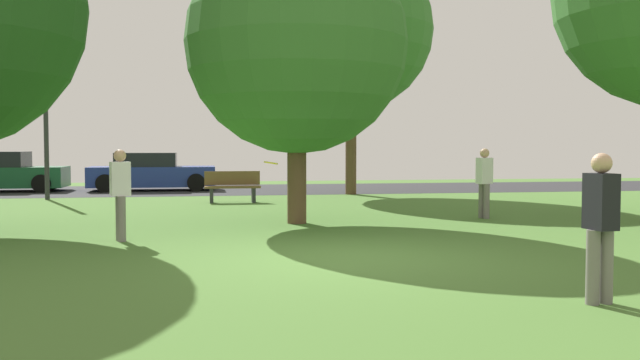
{
  "coord_description": "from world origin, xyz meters",
  "views": [
    {
      "loc": [
        -2.03,
        -9.73,
        1.63
      ],
      "look_at": [
        0.0,
        2.13,
        1.03
      ],
      "focal_mm": 38.5,
      "sensor_mm": 36.0,
      "label": 1
    }
  ],
  "objects_px": {
    "person_catcher": "(120,191)",
    "frisbee_disc": "(271,163)",
    "parked_car_green": "(1,173)",
    "maple_tree_near": "(351,30)",
    "street_lamp_post": "(46,126)",
    "park_bench": "(232,186)",
    "person_bystander": "(600,222)",
    "maple_tree_far": "(297,43)",
    "parked_car_blue": "(151,173)",
    "person_thrower": "(484,180)"
  },
  "relations": [
    {
      "from": "person_bystander",
      "to": "parked_car_green",
      "type": "height_order",
      "value": "person_bystander"
    },
    {
      "from": "maple_tree_near",
      "to": "park_bench",
      "type": "height_order",
      "value": "maple_tree_near"
    },
    {
      "from": "maple_tree_far",
      "to": "street_lamp_post",
      "type": "height_order",
      "value": "maple_tree_far"
    },
    {
      "from": "frisbee_disc",
      "to": "person_catcher",
      "type": "bearing_deg",
      "value": -162.35
    },
    {
      "from": "maple_tree_near",
      "to": "person_bystander",
      "type": "distance_m",
      "value": 16.86
    },
    {
      "from": "maple_tree_near",
      "to": "street_lamp_post",
      "type": "height_order",
      "value": "maple_tree_near"
    },
    {
      "from": "person_catcher",
      "to": "frisbee_disc",
      "type": "relative_size",
      "value": 5.42
    },
    {
      "from": "frisbee_disc",
      "to": "street_lamp_post",
      "type": "xyz_separation_m",
      "value": [
        -5.95,
        8.97,
        0.94
      ]
    },
    {
      "from": "maple_tree_far",
      "to": "parked_car_green",
      "type": "bearing_deg",
      "value": 127.52
    },
    {
      "from": "person_catcher",
      "to": "street_lamp_post",
      "type": "relative_size",
      "value": 0.35
    },
    {
      "from": "person_catcher",
      "to": "person_bystander",
      "type": "height_order",
      "value": "person_catcher"
    },
    {
      "from": "person_catcher",
      "to": "parked_car_blue",
      "type": "height_order",
      "value": "person_catcher"
    },
    {
      "from": "maple_tree_near",
      "to": "person_bystander",
      "type": "xyz_separation_m",
      "value": [
        -0.91,
        -16.18,
        -4.66
      ]
    },
    {
      "from": "person_catcher",
      "to": "person_bystander",
      "type": "relative_size",
      "value": 1.01
    },
    {
      "from": "maple_tree_near",
      "to": "frisbee_disc",
      "type": "height_order",
      "value": "maple_tree_near"
    },
    {
      "from": "person_thrower",
      "to": "person_catcher",
      "type": "relative_size",
      "value": 1.0
    },
    {
      "from": "maple_tree_far",
      "to": "maple_tree_near",
      "type": "distance_m",
      "value": 9.0
    },
    {
      "from": "person_thrower",
      "to": "park_bench",
      "type": "bearing_deg",
      "value": -62.29
    },
    {
      "from": "person_catcher",
      "to": "street_lamp_post",
      "type": "xyz_separation_m",
      "value": [
        -3.28,
        9.82,
        1.39
      ]
    },
    {
      "from": "person_thrower",
      "to": "person_bystander",
      "type": "distance_m",
      "value": 8.42
    },
    {
      "from": "person_catcher",
      "to": "frisbee_disc",
      "type": "bearing_deg",
      "value": 0.0
    },
    {
      "from": "maple_tree_far",
      "to": "park_bench",
      "type": "distance_m",
      "value": 6.59
    },
    {
      "from": "frisbee_disc",
      "to": "parked_car_blue",
      "type": "relative_size",
      "value": 0.06
    },
    {
      "from": "person_catcher",
      "to": "parked_car_blue",
      "type": "distance_m",
      "value": 13.69
    },
    {
      "from": "person_thrower",
      "to": "parked_car_blue",
      "type": "distance_m",
      "value": 13.87
    },
    {
      "from": "person_catcher",
      "to": "frisbee_disc",
      "type": "xyz_separation_m",
      "value": [
        2.67,
        0.85,
        0.45
      ]
    },
    {
      "from": "maple_tree_far",
      "to": "park_bench",
      "type": "xyz_separation_m",
      "value": [
        -1.11,
        5.59,
        -3.3
      ]
    },
    {
      "from": "parked_car_green",
      "to": "parked_car_blue",
      "type": "distance_m",
      "value": 5.27
    },
    {
      "from": "maple_tree_near",
      "to": "parked_car_blue",
      "type": "height_order",
      "value": "maple_tree_near"
    },
    {
      "from": "maple_tree_far",
      "to": "frisbee_disc",
      "type": "xyz_separation_m",
      "value": [
        -0.68,
        -1.32,
        -2.46
      ]
    },
    {
      "from": "person_catcher",
      "to": "frisbee_disc",
      "type": "distance_m",
      "value": 2.84
    },
    {
      "from": "person_thrower",
      "to": "parked_car_green",
      "type": "distance_m",
      "value": 17.67
    },
    {
      "from": "person_bystander",
      "to": "parked_car_green",
      "type": "relative_size",
      "value": 0.36
    },
    {
      "from": "frisbee_disc",
      "to": "parked_car_blue",
      "type": "bearing_deg",
      "value": 103.72
    },
    {
      "from": "parked_car_green",
      "to": "person_catcher",
      "type": "bearing_deg",
      "value": -67.74
    },
    {
      "from": "frisbee_disc",
      "to": "parked_car_green",
      "type": "distance_m",
      "value": 15.6
    },
    {
      "from": "maple_tree_far",
      "to": "person_thrower",
      "type": "relative_size",
      "value": 3.86
    },
    {
      "from": "street_lamp_post",
      "to": "frisbee_disc",
      "type": "bearing_deg",
      "value": -56.45
    },
    {
      "from": "parked_car_green",
      "to": "park_bench",
      "type": "relative_size",
      "value": 2.7
    },
    {
      "from": "parked_car_green",
      "to": "park_bench",
      "type": "bearing_deg",
      "value": -38.01
    },
    {
      "from": "person_bystander",
      "to": "parked_car_green",
      "type": "distance_m",
      "value": 22.61
    },
    {
      "from": "street_lamp_post",
      "to": "maple_tree_near",
      "type": "bearing_deg",
      "value": 3.97
    },
    {
      "from": "person_thrower",
      "to": "frisbee_disc",
      "type": "distance_m",
      "value": 5.23
    },
    {
      "from": "frisbee_disc",
      "to": "maple_tree_near",
      "type": "bearing_deg",
      "value": 69.22
    },
    {
      "from": "frisbee_disc",
      "to": "street_lamp_post",
      "type": "height_order",
      "value": "street_lamp_post"
    },
    {
      "from": "maple_tree_near",
      "to": "street_lamp_post",
      "type": "relative_size",
      "value": 1.84
    },
    {
      "from": "person_bystander",
      "to": "parked_car_green",
      "type": "bearing_deg",
      "value": 23.63
    },
    {
      "from": "parked_car_green",
      "to": "street_lamp_post",
      "type": "height_order",
      "value": "street_lamp_post"
    },
    {
      "from": "frisbee_disc",
      "to": "parked_car_green",
      "type": "height_order",
      "value": "parked_car_green"
    },
    {
      "from": "parked_car_blue",
      "to": "street_lamp_post",
      "type": "height_order",
      "value": "street_lamp_post"
    }
  ]
}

